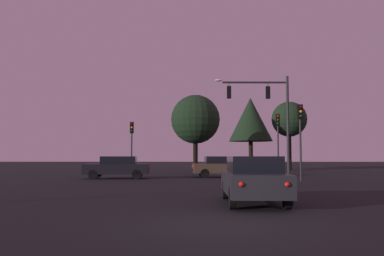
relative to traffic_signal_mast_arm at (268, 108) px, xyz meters
name	(u,v)px	position (x,y,z in m)	size (l,w,h in m)	color
ground_plane	(205,175)	(-4.58, 3.97, -5.06)	(168.00, 168.00, 0.00)	black
traffic_signal_mast_arm	(268,108)	(0.00, 0.00, 0.00)	(5.41, 0.47, 7.36)	#232326
traffic_light_corner_left	(300,127)	(1.18, -4.54, -1.74)	(0.34, 0.37, 4.71)	#232326
traffic_light_corner_right	(132,137)	(-10.42, 3.02, -2.03)	(0.34, 0.37, 4.27)	#232326
traffic_light_median	(278,132)	(1.10, 2.21, -1.68)	(0.32, 0.36, 4.80)	#232326
car_nearside_lane	(253,179)	(-3.30, -16.44, -4.26)	(1.80, 4.61, 1.52)	#232328
car_crossing_left	(223,166)	(-3.25, 0.33, -4.26)	(4.70, 2.13, 1.52)	#473828
car_crossing_right	(117,167)	(-10.64, -1.61, -4.26)	(4.55, 2.14, 1.52)	black
tree_behind_sign	(195,119)	(-5.38, 11.20, 0.14)	(4.89, 4.89, 7.66)	black
tree_left_far	(289,120)	(5.00, 15.93, 0.55)	(3.90, 3.90, 7.59)	black
tree_center_horizon	(250,120)	(1.28, 20.41, 0.94)	(5.32, 5.32, 8.69)	black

